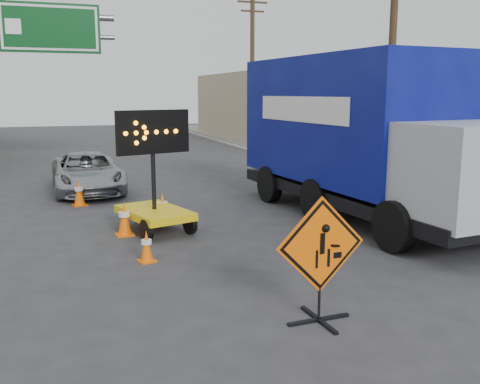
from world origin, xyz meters
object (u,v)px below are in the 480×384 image
arrow_board (154,205)px  box_truck (359,145)px  pickup_truck (87,172)px  construction_sign (320,257)px

arrow_board → box_truck: size_ratio=0.32×
box_truck → arrow_board: bearing=173.3°
pickup_truck → box_truck: 9.11m
arrow_board → box_truck: bearing=-18.3°
pickup_truck → box_truck: (6.66, -6.08, 1.27)m
construction_sign → pickup_truck: construction_sign is taller
arrow_board → pickup_truck: arrow_board is taller
construction_sign → arrow_board: arrow_board is taller
construction_sign → pickup_truck: size_ratio=0.40×
construction_sign → arrow_board: (-1.37, 5.91, -0.33)m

